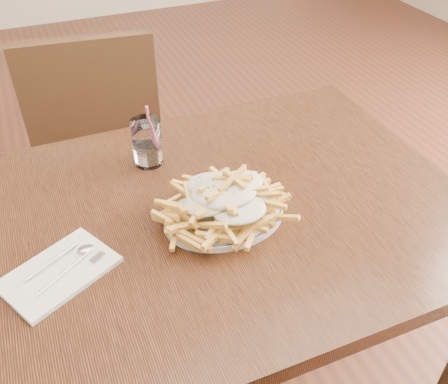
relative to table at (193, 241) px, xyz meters
name	(u,v)px	position (x,y,z in m)	size (l,w,h in m)	color
table	(193,241)	(0.00, 0.00, 0.00)	(1.20, 0.80, 0.75)	black
chair_far	(98,136)	(-0.08, 0.78, -0.16)	(0.46, 0.46, 0.90)	#311E10
fries_plate	(224,215)	(0.06, -0.04, 0.09)	(0.31, 0.29, 0.02)	white
loaded_fries	(224,196)	(0.06, -0.04, 0.14)	(0.27, 0.22, 0.08)	gold
napkin	(59,272)	(-0.28, -0.07, 0.08)	(0.20, 0.13, 0.01)	white
cutlery	(58,268)	(-0.28, -0.06, 0.09)	(0.15, 0.13, 0.01)	silver
water_glass	(147,145)	(-0.03, 0.22, 0.13)	(0.07, 0.07, 0.15)	white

